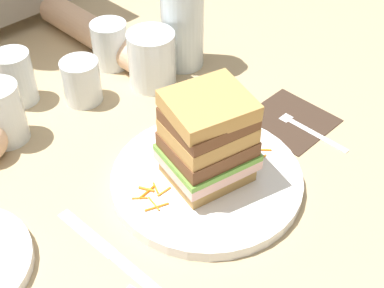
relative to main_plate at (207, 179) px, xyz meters
name	(u,v)px	position (x,y,z in m)	size (l,w,h in m)	color
ground_plane	(206,191)	(-0.01, -0.01, -0.01)	(3.00, 3.00, 0.00)	tan
main_plate	(207,179)	(0.00, 0.00, 0.00)	(0.27, 0.27, 0.02)	white
sandwich	(208,140)	(0.00, 0.00, 0.08)	(0.13, 0.12, 0.14)	tan
carrot_shred_0	(156,188)	(-0.07, 0.03, 0.01)	(0.00, 0.00, 0.02)	orange
carrot_shred_1	(164,191)	(-0.07, 0.02, 0.01)	(0.00, 0.00, 0.02)	orange
carrot_shred_2	(157,207)	(-0.09, 0.00, 0.01)	(0.00, 0.00, 0.03)	orange
carrot_shred_3	(147,189)	(-0.08, 0.04, 0.01)	(0.00, 0.00, 0.02)	orange
carrot_shred_4	(154,204)	(-0.09, 0.01, 0.01)	(0.00, 0.00, 0.03)	orange
carrot_shred_5	(140,198)	(-0.10, 0.03, 0.01)	(0.00, 0.00, 0.02)	orange
carrot_shred_6	(147,192)	(-0.08, 0.03, 0.01)	(0.00, 0.00, 0.03)	orange
carrot_shred_7	(243,147)	(0.08, 0.00, 0.01)	(0.00, 0.00, 0.02)	orange
carrot_shred_8	(263,150)	(0.10, -0.02, 0.01)	(0.00, 0.00, 0.02)	orange
carrot_shred_9	(241,155)	(0.07, -0.01, 0.01)	(0.00, 0.00, 0.03)	orange
carrot_shred_10	(241,157)	(0.06, -0.01, 0.01)	(0.00, 0.00, 0.03)	orange
carrot_shred_11	(245,155)	(0.07, -0.01, 0.01)	(0.00, 0.00, 0.02)	orange
carrot_shred_12	(247,146)	(0.09, 0.00, 0.01)	(0.00, 0.00, 0.03)	orange
carrot_shred_13	(239,153)	(0.07, 0.00, 0.01)	(0.00, 0.00, 0.02)	orange
carrot_shred_14	(248,143)	(0.09, 0.00, 0.01)	(0.00, 0.00, 0.03)	orange
carrot_shred_15	(261,159)	(0.08, -0.03, 0.01)	(0.00, 0.00, 0.02)	orange
napkin_dark	(290,120)	(0.20, 0.00, -0.01)	(0.12, 0.13, 0.00)	#38281E
fork	(301,125)	(0.20, -0.02, 0.00)	(0.02, 0.17, 0.00)	silver
knife	(114,255)	(-0.18, 0.00, -0.01)	(0.02, 0.20, 0.00)	silver
juice_glass	(152,62)	(0.11, 0.24, 0.04)	(0.08, 0.08, 0.10)	white
water_bottle	(182,4)	(0.20, 0.25, 0.11)	(0.08, 0.08, 0.27)	silver
empty_tumbler_0	(110,45)	(0.10, 0.35, 0.03)	(0.07, 0.07, 0.09)	silver
empty_tumbler_1	(16,78)	(-0.08, 0.37, 0.04)	(0.06, 0.06, 0.09)	silver
empty_tumbler_2	(82,81)	(0.00, 0.29, 0.03)	(0.06, 0.06, 0.08)	silver
empty_tumbler_3	(2,113)	(-0.15, 0.29, 0.04)	(0.07, 0.07, 0.10)	silver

